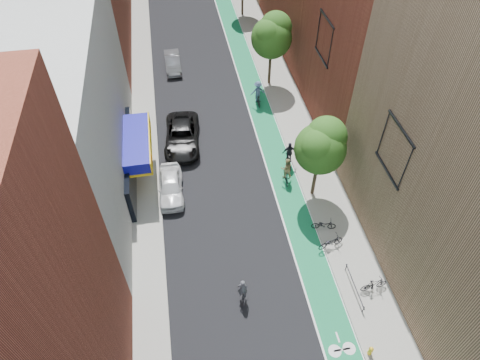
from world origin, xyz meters
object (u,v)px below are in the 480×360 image
parked_car_white (171,186)px  cyclist_lead (243,294)px  cyclist_lane_near (286,172)px  fire_hydrant (371,351)px  parked_car_silver (173,62)px  cyclist_lane_mid (289,157)px  parked_car_black (182,136)px  cyclist_lane_far (258,94)px

parked_car_white → cyclist_lead: 9.70m
cyclist_lane_near → fire_hydrant: cyclist_lane_near is taller
parked_car_silver → cyclist_lane_mid: cyclist_lane_mid is taller
cyclist_lane_mid → fire_hydrant: (0.60, -14.70, -0.30)m
parked_car_silver → cyclist_lane_near: 17.97m
cyclist_lead → cyclist_lane_mid: 11.72m
cyclist_lane_mid → parked_car_black: bearing=-22.6°
cyclist_lane_far → fire_hydrant: 22.69m
cyclist_lane_mid → cyclist_lane_near: bearing=71.7°
cyclist_lane_mid → fire_hydrant: cyclist_lane_mid is taller
parked_car_black → cyclist_lane_near: 8.87m
cyclist_lane_near → cyclist_lane_far: 9.51m
cyclist_lane_near → parked_car_silver: bearing=-61.8°
parked_car_silver → cyclist_lane_near: size_ratio=1.99×
parked_car_silver → cyclist_lane_mid: size_ratio=1.94×
parked_car_white → cyclist_lane_far: bearing=50.2°
parked_car_white → cyclist_lead: cyclist_lead is taller
cyclist_lane_mid → fire_hydrant: bearing=95.9°
cyclist_lead → fire_hydrant: 7.40m
parked_car_silver → fire_hydrant: size_ratio=5.91×
parked_car_silver → cyclist_lead: (2.29, -25.35, -0.02)m
cyclist_lane_near → cyclist_lane_mid: (0.63, 1.56, -0.05)m
cyclist_lane_near → cyclist_lane_mid: bearing=-106.8°
cyclist_lane_near → cyclist_lane_far: bearing=-84.1°
cyclist_lead → cyclist_lane_far: size_ratio=0.86×
cyclist_lane_far → fire_hydrant: bearing=90.8°
parked_car_white → cyclist_lane_mid: (8.93, 1.36, 0.09)m
parked_car_white → parked_car_silver: 16.36m
parked_car_black → fire_hydrant: (8.30, -18.48, -0.27)m
cyclist_lead → cyclist_lane_near: 10.05m
cyclist_lane_near → cyclist_lane_mid: size_ratio=0.98×
parked_car_silver → cyclist_lane_far: bearing=-45.9°
cyclist_lane_near → cyclist_lane_mid: 1.68m
cyclist_lead → cyclist_lane_near: (4.79, 8.84, 0.22)m
fire_hydrant → cyclist_lane_mid: bearing=92.3°
cyclist_lane_near → cyclist_lane_far: cyclist_lane_far is taller
cyclist_lead → fire_hydrant: cyclist_lead is taller
parked_car_black → cyclist_lane_far: (6.93, 4.16, 0.25)m
cyclist_lead → parked_car_black: bearing=-71.1°
parked_car_black → cyclist_lead: (2.29, -14.18, -0.14)m
parked_car_black → cyclist_lead: size_ratio=2.97×
cyclist_lead → cyclist_lane_near: bearing=-108.7°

